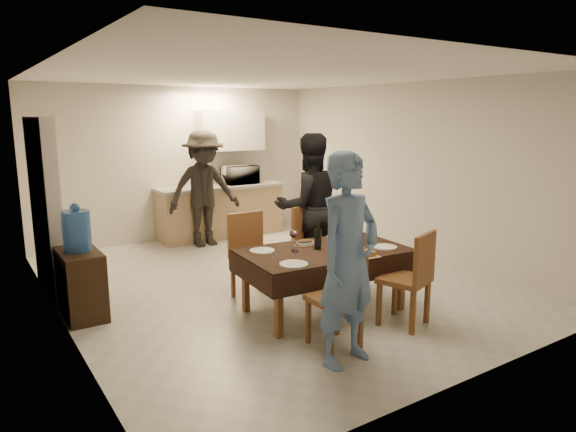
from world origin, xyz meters
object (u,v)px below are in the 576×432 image
dining_table (324,252)px  water_pitcher (352,237)px  person_near (348,260)px  person_far (309,207)px  wine_bottle (318,235)px  microwave (240,175)px  console (81,283)px  water_jug (76,231)px  person_kitchen (204,189)px  savoury_tart (355,254)px

dining_table → water_pitcher: 0.38m
person_near → person_far: person_far is taller
wine_bottle → microwave: 3.94m
console → water_pitcher: size_ratio=3.60×
water_jug → water_pitcher: (2.59, -1.37, -0.13)m
wine_bottle → person_kitchen: 3.33m
console → wine_bottle: (2.19, -1.27, 0.49)m
console → person_far: (2.79, -0.27, 0.59)m
wine_bottle → microwave: microwave is taller
water_pitcher → person_kitchen: (-0.23, 3.43, 0.14)m
dining_table → microwave: size_ratio=3.16×
water_pitcher → savoury_tart: water_pitcher is taller
water_jug → microwave: microwave is taller
console → savoury_tart: size_ratio=1.77×
water_jug → water_pitcher: size_ratio=1.98×
water_pitcher → person_kitchen: bearing=93.8°
person_near → console: bearing=115.6°
water_jug → person_far: size_ratio=0.23×
microwave → person_near: person_near is taller
console → water_pitcher: water_pitcher is taller
water_jug → savoury_tart: water_jug is taller
water_pitcher → savoury_tart: size_ratio=0.49×
microwave → wine_bottle: bearing=74.0°
microwave → person_near: size_ratio=0.32×
water_jug → savoury_tart: (2.34, -1.70, -0.21)m
dining_table → water_pitcher: bearing=-3.5°
person_far → water_pitcher: bearing=93.5°
person_near → person_kitchen: size_ratio=0.97×
person_kitchen → dining_table: bearing=-92.1°
dining_table → person_kitchen: bearing=92.5°
microwave → person_near: 5.13m
dining_table → water_jug: (-2.24, 1.32, 0.27)m
dining_table → person_far: bearing=67.0°
person_near → person_kitchen: person_kitchen is taller
console → person_kitchen: 3.19m
wine_bottle → savoury_tart: (0.15, -0.43, -0.13)m
wine_bottle → dining_table: bearing=-45.0°
water_pitcher → microwave: (0.68, 3.88, 0.27)m
savoury_tart → microwave: bearing=77.5°
water_jug → water_pitcher: water_jug is taller
person_kitchen → water_pitcher: bearing=-86.2°
dining_table → water_pitcher: water_pitcher is taller
water_pitcher → microwave: bearing=80.0°
water_pitcher → savoury_tart: bearing=-127.1°
dining_table → person_near: bearing=-113.0°
wine_bottle → savoury_tart: size_ratio=0.72×
savoury_tart → microwave: size_ratio=0.74×
wine_bottle → person_far: 1.17m
wine_bottle → savoury_tart: wine_bottle is taller
dining_table → microwave: bearing=79.5°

